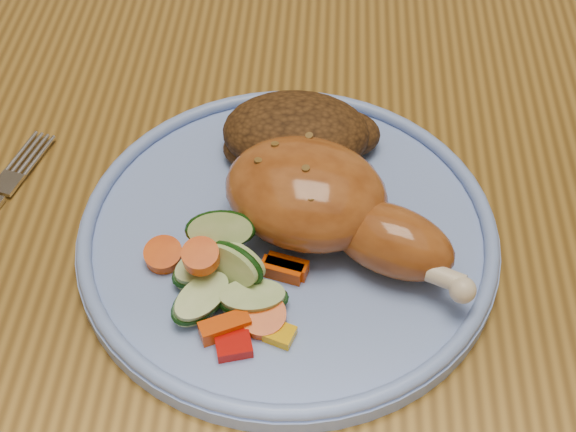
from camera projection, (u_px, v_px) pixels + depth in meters
The scene contains 6 objects.
dining_table at pixel (346, 213), 0.67m from camera, with size 0.90×1.40×0.75m.
plate at pixel (288, 237), 0.54m from camera, with size 0.28×0.28×0.01m, color #718FD9.
plate_rim at pixel (288, 226), 0.53m from camera, with size 0.28×0.28×0.01m, color #718FD9.
chicken_leg at pixel (326, 204), 0.51m from camera, with size 0.17×0.13×0.06m.
rice_pilaf at pixel (299, 134), 0.57m from camera, with size 0.11×0.08×0.05m.
vegetable_pile at pixel (225, 276), 0.49m from camera, with size 0.11×0.10×0.05m.
Camera 1 is at (-0.02, -0.45, 1.17)m, focal length 50.00 mm.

